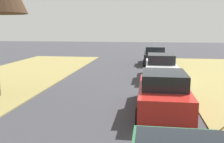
# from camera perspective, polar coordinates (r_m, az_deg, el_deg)

# --- Properties ---
(parked_sedan_red) EXTENTS (1.95, 4.41, 1.57)m
(parked_sedan_red) POSITION_cam_1_polar(r_m,az_deg,el_deg) (9.85, 11.57, -4.81)
(parked_sedan_red) COLOR red
(parked_sedan_red) RESTS_ON ground
(parked_sedan_white) EXTENTS (1.95, 4.41, 1.57)m
(parked_sedan_white) POSITION_cam_1_polar(r_m,az_deg,el_deg) (16.16, 10.99, 0.97)
(parked_sedan_white) COLOR white
(parked_sedan_white) RESTS_ON ground
(parked_sedan_black) EXTENTS (1.95, 4.41, 1.57)m
(parked_sedan_black) POSITION_cam_1_polar(r_m,az_deg,el_deg) (22.59, 9.71, 3.54)
(parked_sedan_black) COLOR black
(parked_sedan_black) RESTS_ON ground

